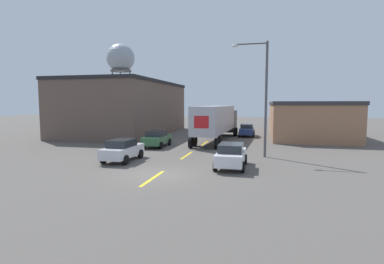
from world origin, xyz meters
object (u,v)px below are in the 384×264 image
(parked_car_left_far, at_px, (157,138))
(street_lamp, at_px, (262,91))
(water_tower, at_px, (121,59))
(parked_car_right_far, at_px, (247,130))
(parked_car_left_near, at_px, (122,150))
(semi_truck, at_px, (217,120))
(parked_car_right_near, at_px, (231,155))

(parked_car_left_far, distance_m, street_lamp, 11.33)
(water_tower, bearing_deg, parked_car_right_far, -37.79)
(parked_car_left_near, bearing_deg, water_tower, 116.57)
(parked_car_left_far, bearing_deg, semi_truck, 51.58)
(parked_car_right_far, distance_m, street_lamp, 15.55)
(parked_car_left_far, height_order, parked_car_right_far, same)
(parked_car_left_far, xyz_separation_m, water_tower, (-20.59, 33.78, 13.16))
(parked_car_right_near, bearing_deg, parked_car_left_far, 135.68)
(semi_truck, height_order, street_lamp, street_lamp)
(parked_car_right_near, xyz_separation_m, street_lamp, (1.89, 4.63, 4.36))
(parked_car_left_far, bearing_deg, water_tower, 121.36)
(parked_car_right_near, xyz_separation_m, parked_car_left_near, (-8.06, 0.48, 0.00))
(parked_car_right_far, relative_size, water_tower, 0.24)
(semi_truck, distance_m, parked_car_left_far, 8.20)
(semi_truck, relative_size, parked_car_left_near, 3.56)
(parked_car_right_near, bearing_deg, parked_car_left_near, 176.57)
(parked_car_left_near, xyz_separation_m, street_lamp, (9.94, 4.14, 4.36))
(semi_truck, xyz_separation_m, parked_car_right_far, (3.05, 5.26, -1.54))
(parked_car_right_far, xyz_separation_m, water_tower, (-28.65, 22.21, 13.16))
(parked_car_right_near, bearing_deg, street_lamp, 67.82)
(water_tower, bearing_deg, parked_car_right_near, -55.48)
(semi_truck, distance_m, parked_car_right_near, 14.58)
(semi_truck, distance_m, parked_car_right_far, 6.27)
(semi_truck, relative_size, street_lamp, 1.65)
(water_tower, bearing_deg, street_lamp, -50.49)
(parked_car_left_far, xyz_separation_m, parked_car_right_far, (8.06, 11.57, 0.00))
(semi_truck, bearing_deg, parked_car_left_far, -125.36)
(parked_car_right_near, xyz_separation_m, water_tower, (-28.65, 41.64, 13.16))
(street_lamp, bearing_deg, parked_car_left_far, 161.94)
(parked_car_right_far, bearing_deg, water_tower, 142.21)
(water_tower, bearing_deg, semi_truck, -47.03)
(semi_truck, relative_size, parked_car_left_far, 3.56)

